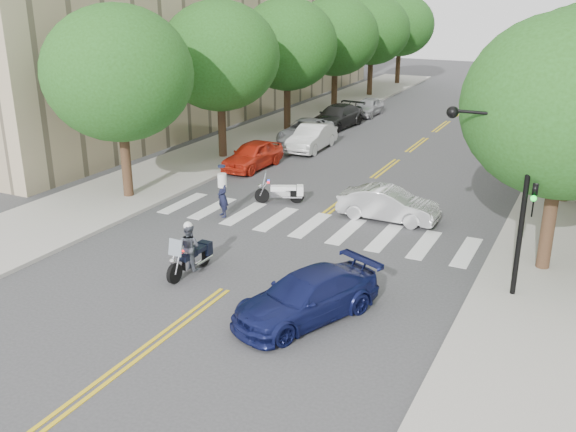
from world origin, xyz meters
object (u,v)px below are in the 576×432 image
Objects in this scene: sedan_blue at (306,297)px; motorcycle_parked at (284,192)px; convertible at (388,204)px; motorcycle_police at (190,250)px; officer_standing at (223,196)px.

motorcycle_parked is at bearing 144.85° from sedan_blue.
convertible is (4.81, -0.07, 0.18)m from motorcycle_parked.
motorcycle_police is 1.28× the size of officer_standing.
motorcycle_police is 7.98m from motorcycle_parked.
officer_standing is 0.38× the size of sedan_blue.
motorcycle_parked is at bearing 89.31° from convertible.
motorcycle_police reaches higher than sedan_blue.
officer_standing is at bearing 113.04° from convertible.
motorcycle_police is at bearing -168.68° from sedan_blue.
officer_standing is at bearing 125.38° from motorcycle_parked.
officer_standing is at bearing -67.48° from motorcycle_police.
motorcycle_parked reaches higher than sedan_blue.
officer_standing is (-2.02, 5.24, 0.07)m from motorcycle_police.
officer_standing reaches higher than motorcycle_parked.
motorcycle_parked reaches higher than convertible.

